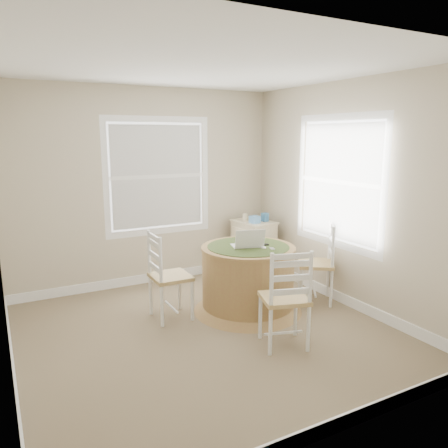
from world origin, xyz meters
TOP-DOWN VIEW (x-y plane):
  - room at (0.17, 0.16)m, footprint 3.64×3.64m
  - round_table at (0.67, 0.32)m, footprint 1.24×1.24m
  - chair_left at (-0.18, 0.54)m, footprint 0.40×0.42m
  - chair_near at (0.53, -0.58)m, footprint 0.52×0.51m
  - chair_right at (1.54, 0.18)m, footprint 0.57×0.57m
  - laptop at (0.65, 0.30)m, footprint 0.40×0.37m
  - mouse at (0.78, 0.18)m, footprint 0.09×0.11m
  - phone at (0.85, 0.10)m, footprint 0.07×0.10m
  - keys at (0.87, 0.26)m, footprint 0.07×0.07m
  - corner_chest at (1.44, 1.42)m, footprint 0.50×0.64m
  - tissue_box at (1.37, 1.29)m, footprint 0.13×0.13m
  - box_yellow at (1.48, 1.46)m, footprint 0.16×0.12m
  - box_blue at (1.56, 1.31)m, footprint 0.09×0.09m
  - cup_cream at (1.36, 1.54)m, footprint 0.07×0.07m

SIDE VIEW (x-z plane):
  - corner_chest at x=1.44m, z-range 0.00..0.79m
  - round_table at x=0.67m, z-range 0.03..0.80m
  - chair_left at x=-0.18m, z-range 0.00..0.95m
  - chair_near at x=0.53m, z-range 0.00..0.95m
  - chair_right at x=1.54m, z-range 0.00..0.95m
  - phone at x=0.85m, z-range 0.75..0.77m
  - keys at x=0.87m, z-range 0.75..0.78m
  - mouse at x=0.78m, z-range 0.75..0.78m
  - laptop at x=0.65m, z-range 0.67..0.91m
  - box_yellow at x=1.48m, z-range 0.79..0.85m
  - cup_cream at x=1.36m, z-range 0.79..0.88m
  - tissue_box at x=1.37m, z-range 0.79..0.89m
  - box_blue at x=1.56m, z-range 0.79..0.91m
  - room at x=0.17m, z-range -0.02..2.62m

